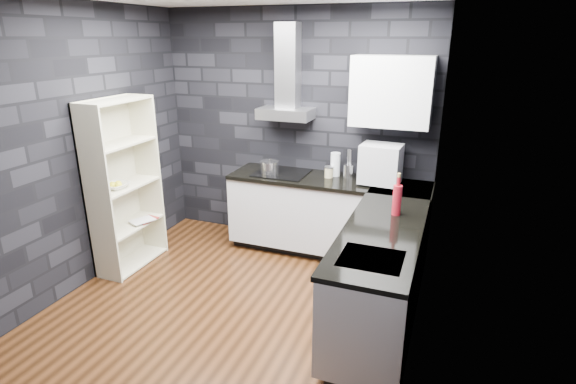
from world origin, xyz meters
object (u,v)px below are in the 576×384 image
Objects in this scene: pot at (270,168)px; utensil_crock at (349,171)px; appliance_garage at (381,164)px; bookshelf at (124,186)px; glass_vase at (335,164)px; fruit_bowl at (116,186)px; red_bottle at (397,200)px; storage_jar at (329,173)px.

utensil_crock reaches higher than pot.
bookshelf is at bearing -154.16° from appliance_garage.
utensil_crock is 2.40m from bookshelf.
fruit_bowl is (-1.96, -1.25, -0.09)m from glass_vase.
red_bottle is at bearing 6.41° from fruit_bowl.
fruit_bowl is (-1.91, -1.16, -0.02)m from storage_jar.
red_bottle is at bearing -66.47° from appliance_garage.
utensil_crock is (0.21, 0.07, 0.02)m from storage_jar.
pot is 1.57m from bookshelf.
pot reaches higher than storage_jar.
glass_vase is at bearing 168.94° from appliance_garage.
pot is 1.39× the size of utensil_crock.
glass_vase is 2.33m from fruit_bowl.
utensil_crock reaches higher than fruit_bowl.
glass_vase is 2.27m from bookshelf.
appliance_garage is 2.72m from fruit_bowl.
storage_jar is at bearing -119.36° from glass_vase.
red_bottle is at bearing -26.32° from pot.
appliance_garage is 2.68m from bookshelf.
utensil_crock is 0.41m from appliance_garage.
glass_vase is 0.17m from utensil_crock.
glass_vase reaches higher than utensil_crock.
red_bottle is 0.15× the size of bookshelf.
glass_vase is 1.23m from red_bottle.
appliance_garage reaches higher than storage_jar.
glass_vase is 0.98× the size of red_bottle.
fruit_bowl is at bearing -139.56° from pot.
appliance_garage is (0.57, -0.05, 0.17)m from storage_jar.
appliance_garage is at bearing -15.07° from glass_vase.
red_bottle reaches higher than utensil_crock.
bookshelf reaches higher than red_bottle.
utensil_crock is at bearing 11.20° from pot.
pot is 1.25m from appliance_garage.
bookshelf reaches higher than utensil_crock.
bookshelf reaches higher than pot.
utensil_crock is at bearing 14.34° from bookshelf.
fruit_bowl is at bearing -147.53° from glass_vase.
red_bottle is at bearing -55.01° from utensil_crock.
storage_jar is 0.06× the size of bookshelf.
glass_vase reaches higher than fruit_bowl.
pot is at bearing 153.68° from red_bottle.
utensil_crock is at bearing 164.85° from appliance_garage.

